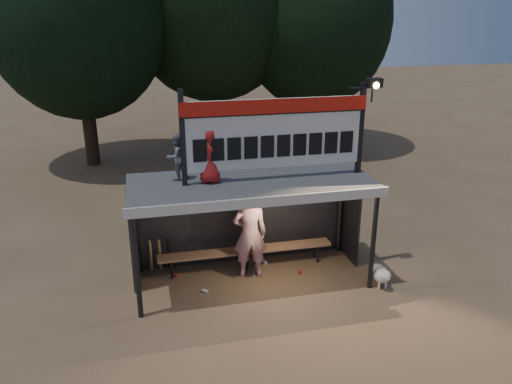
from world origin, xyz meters
TOP-DOWN VIEW (x-y plane):
  - ground at (0.00, 0.00)m, footprint 80.00×80.00m
  - player at (0.01, 0.19)m, footprint 0.80×0.58m
  - child_a at (-1.45, 0.40)m, footprint 0.58×0.55m
  - child_b at (-0.83, 0.05)m, footprint 0.58×0.42m
  - dugout_shelter at (0.00, 0.24)m, footprint 5.10×2.08m
  - scoreboard_assembly at (0.56, -0.01)m, footprint 4.10×0.27m
  - bench at (0.00, 0.55)m, footprint 4.00×0.35m
  - tree_left at (-4.00, 10.00)m, footprint 6.46×6.46m
  - tree_right at (5.00, 10.50)m, footprint 6.08×6.08m
  - dog at (2.64, -0.88)m, footprint 0.36×0.81m
  - bats at (-1.93, 0.82)m, footprint 0.47×0.33m
  - litter at (-0.10, 0.25)m, footprint 2.84×1.05m

SIDE VIEW (x-z plane):
  - ground at x=0.00m, z-range 0.00..0.00m
  - litter at x=-0.10m, z-range 0.00..0.08m
  - dog at x=2.64m, z-range 0.03..0.53m
  - bats at x=-1.93m, z-range 0.01..0.85m
  - bench at x=0.00m, z-range 0.19..0.67m
  - player at x=0.01m, z-range 0.00..2.04m
  - dugout_shelter at x=0.00m, z-range 0.69..3.01m
  - child_a at x=-1.45m, z-range 2.32..3.28m
  - child_b at x=-0.83m, z-range 2.32..3.43m
  - scoreboard_assembly at x=0.56m, z-range 2.33..4.32m
  - tree_right at x=5.00m, z-range 0.83..9.55m
  - tree_left at x=-4.00m, z-range 0.88..10.15m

